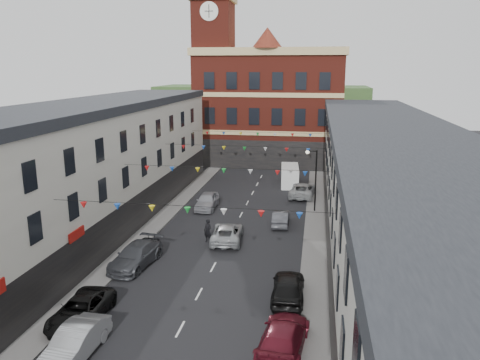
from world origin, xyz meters
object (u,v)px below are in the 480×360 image
Objects in this scene: car_left_c at (81,310)px; white_van at (290,176)px; car_right_d at (288,287)px; car_right_e at (281,218)px; street_lamp at (313,172)px; car_right_f at (303,190)px; moving_car at (227,233)px; car_left_d at (136,256)px; car_left_e at (207,201)px; pedestrian at (208,231)px; car_right_c at (283,337)px; car_left_b at (75,343)px.

car_left_c is 0.96× the size of white_van.
car_right_d is 13.55m from car_right_e.
street_lamp is 6.26m from car_right_f.
car_right_f is 5.23m from white_van.
car_right_e is at bearing -135.51° from moving_car.
car_right_d is (10.75, -3.13, 0.03)m from car_left_d.
white_van is at bearing 73.83° from car_left_c.
car_left_e is 10.81m from car_right_f.
street_lamp reaches higher than car_left_c.
car_left_d is 2.81× the size of pedestrian.
car_left_c is at bearing -84.15° from car_left_d.
pedestrian reaches higher than car_right_c.
car_right_d reaches higher than car_right_f.
car_left_e is at bearing 37.69° from car_right_f.
car_right_c is 33.33m from white_van.
street_lamp is 1.28× the size of car_right_d.
car_right_c is (11.00, -0.93, 0.07)m from car_left_c.
car_right_d is (10.90, 4.33, 0.12)m from car_left_c.
car_left_e reaches higher than moving_car.
car_left_d is 7.83m from moving_car.
car_right_c reaches higher than car_right_e.
pedestrian reaches higher than car_right_e.
pedestrian is at bearing -130.50° from street_lamp.
car_right_c is 0.95× the size of car_right_f.
moving_car is at bearing 67.23° from car_left_c.
car_right_d is at bearing 21.52° from car_left_c.
car_left_e is 24.26m from car_right_c.
car_left_e is 0.85× the size of car_right_f.
car_left_e is (-10.15, -0.55, -3.12)m from street_lamp.
car_left_b is at bearing 77.24° from car_right_f.
white_van is at bearing -80.82° from car_right_c.
pedestrian is at bearing -51.81° from car_right_d.
car_right_d is 2.50× the size of pedestrian.
moving_car is 0.97× the size of white_van.
car_right_e is 0.76× the size of white_van.
street_lamp is 11.53m from moving_car.
car_right_f is at bearing -83.72° from car_right_c.
car_right_e is (-2.66, -4.31, -3.26)m from street_lamp.
car_left_b is at bearing -92.68° from car_left_e.
car_left_b is 12.11m from car_right_d.
car_left_b is at bearing 67.38° from car_right_e.
car_right_f is 1.06× the size of white_van.
car_right_d is at bearing -91.08° from white_van.
car_right_f is at bearing -91.21° from car_right_d.
car_right_c is (10.84, -8.39, -0.02)m from car_left_d.
car_left_c is at bearing -96.28° from car_left_e.
car_left_c is 11.04m from car_right_c.
street_lamp is 10.63m from car_left_e.
car_right_d is 1.21× the size of car_right_e.
white_van is 20.30m from pedestrian.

